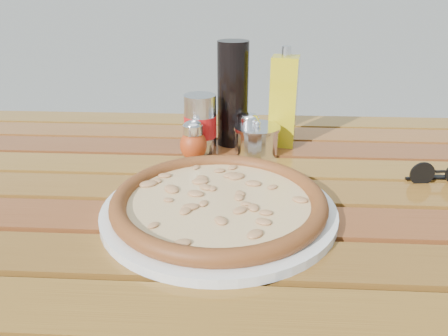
# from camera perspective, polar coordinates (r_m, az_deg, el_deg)

# --- Properties ---
(table) EXTENTS (1.40, 0.90, 0.75)m
(table) POSITION_cam_1_polar(r_m,az_deg,el_deg) (0.80, -0.08, -7.58)
(table) COLOR #331D0B
(table) RESTS_ON ground
(plate) EXTENTS (0.42, 0.42, 0.01)m
(plate) POSITION_cam_1_polar(r_m,az_deg,el_deg) (0.68, -0.66, -5.48)
(plate) COLOR silver
(plate) RESTS_ON table
(pizza) EXTENTS (0.37, 0.37, 0.03)m
(pizza) POSITION_cam_1_polar(r_m,az_deg,el_deg) (0.67, -0.67, -4.31)
(pizza) COLOR #FAE8B3
(pizza) RESTS_ON plate
(pepper_shaker) EXTENTS (0.06, 0.06, 0.08)m
(pepper_shaker) POSITION_cam_1_polar(r_m,az_deg,el_deg) (0.87, -4.03, 3.51)
(pepper_shaker) COLOR #B73D14
(pepper_shaker) RESTS_ON table
(oregano_shaker) EXTENTS (0.07, 0.07, 0.08)m
(oregano_shaker) POSITION_cam_1_polar(r_m,az_deg,el_deg) (0.92, 3.30, 4.65)
(oregano_shaker) COLOR #303A17
(oregano_shaker) RESTS_ON table
(dark_bottle) EXTENTS (0.07, 0.07, 0.22)m
(dark_bottle) POSITION_cam_1_polar(r_m,az_deg,el_deg) (0.94, 1.16, 9.61)
(dark_bottle) COLOR black
(dark_bottle) RESTS_ON table
(soda_can) EXTENTS (0.08, 0.08, 0.12)m
(soda_can) POSITION_cam_1_polar(r_m,az_deg,el_deg) (0.91, -3.12, 5.74)
(soda_can) COLOR silver
(soda_can) RESTS_ON table
(olive_oil_cruet) EXTENTS (0.06, 0.06, 0.21)m
(olive_oil_cruet) POSITION_cam_1_polar(r_m,az_deg,el_deg) (0.94, 7.78, 8.67)
(olive_oil_cruet) COLOR gold
(olive_oil_cruet) RESTS_ON table
(parmesan_tin) EXTENTS (0.10, 0.10, 0.07)m
(parmesan_tin) POSITION_cam_1_polar(r_m,az_deg,el_deg) (0.90, 4.29, 3.74)
(parmesan_tin) COLOR silver
(parmesan_tin) RESTS_ON table
(sunglasses) EXTENTS (0.11, 0.03, 0.04)m
(sunglasses) POSITION_cam_1_polar(r_m,az_deg,el_deg) (0.87, 26.27, -0.73)
(sunglasses) COLOR black
(sunglasses) RESTS_ON table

